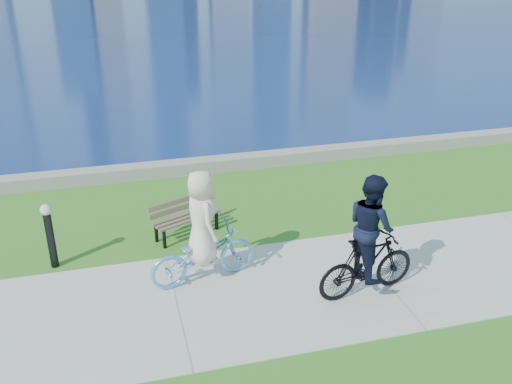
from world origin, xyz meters
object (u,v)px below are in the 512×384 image
at_px(park_bench, 184,215).
at_px(cyclist_woman, 202,241).
at_px(bollard_lamp, 49,232).
at_px(cyclist_man, 369,246).

distance_m(park_bench, cyclist_woman, 1.97).
distance_m(bollard_lamp, cyclist_woman, 3.10).
relative_size(bollard_lamp, cyclist_man, 0.58).
relative_size(park_bench, cyclist_woman, 0.72).
height_order(park_bench, cyclist_man, cyclist_man).
bearing_deg(cyclist_man, cyclist_woman, 58.01).
relative_size(cyclist_woman, cyclist_man, 0.95).
xyz_separation_m(park_bench, cyclist_man, (2.91, -3.15, 0.53)).
height_order(bollard_lamp, cyclist_man, cyclist_man).
relative_size(park_bench, cyclist_man, 0.68).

